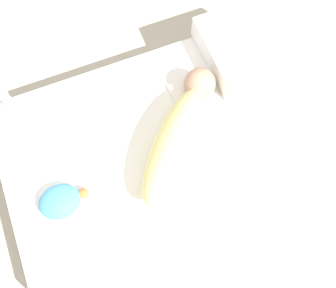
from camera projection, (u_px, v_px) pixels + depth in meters
ground_plane at (163, 162)px, 1.81m from camera, size 12.00×12.00×0.00m
bed_mattress at (163, 154)px, 1.70m from camera, size 1.29×0.87×0.22m
burp_cloth at (196, 97)px, 1.66m from camera, size 0.19×0.18×0.02m
swaddled_baby at (178, 135)px, 1.52m from camera, size 0.50×0.52×0.17m
pillow at (247, 47)px, 1.70m from camera, size 0.36×0.38×0.12m
bunny_plush at (19, 131)px, 1.46m from camera, size 0.21×0.21×0.40m
turtle_plush at (61, 201)px, 1.48m from camera, size 0.19×0.13×0.07m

